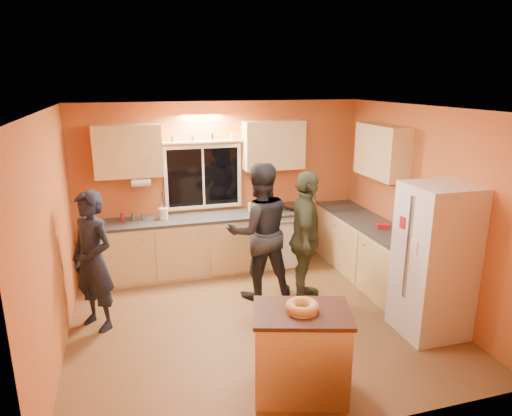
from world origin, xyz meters
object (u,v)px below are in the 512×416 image
object	(u,v)px
island	(301,352)
person_center	(259,231)
person_right	(305,239)
person_left	(93,261)
refrigerator	(434,261)

from	to	relation	value
island	person_center	world-z (taller)	person_center
person_center	island	bearing A→B (deg)	83.96
person_center	person_right	world-z (taller)	person_center
person_left	island	bearing A→B (deg)	4.61
island	person_right	xyz separation A→B (m)	(0.74, 1.75, 0.46)
person_left	person_center	xyz separation A→B (m)	(2.12, 0.26, 0.09)
person_left	refrigerator	bearing A→B (deg)	30.68
person_left	person_center	world-z (taller)	person_center
island	person_center	bearing A→B (deg)	100.96
island	person_center	distance (m)	2.16
person_left	person_center	distance (m)	2.14
person_left	person_right	distance (m)	2.65
refrigerator	person_center	size ratio (longest dim) A/B	0.96
refrigerator	person_left	world-z (taller)	refrigerator
refrigerator	person_right	size ratio (longest dim) A/B	1.00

